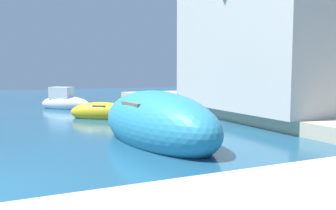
% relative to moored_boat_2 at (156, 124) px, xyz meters
% --- Properties ---
extents(quay_promenade, '(44.00, 32.00, 0.50)m').
position_rel_moored_boat_2_xyz_m(quay_promenade, '(-1.04, -3.50, -0.31)').
color(quay_promenade, beige).
rests_on(quay_promenade, ground).
extents(moored_boat_2, '(2.78, 6.12, 2.04)m').
position_rel_moored_boat_2_xyz_m(moored_boat_2, '(0.00, 0.00, 0.00)').
color(moored_boat_2, teal).
rests_on(moored_boat_2, ground).
extents(moored_boat_3, '(3.08, 3.00, 1.50)m').
position_rel_moored_boat_2_xyz_m(moored_boat_3, '(-1.06, 11.53, -0.18)').
color(moored_boat_3, white).
rests_on(moored_boat_3, ground).
extents(moored_boat_4, '(3.15, 2.64, 0.97)m').
position_rel_moored_boat_2_xyz_m(moored_boat_4, '(-0.14, 6.27, -0.29)').
color(moored_boat_4, gold).
rests_on(moored_boat_4, ground).
extents(waterfront_building_main, '(7.12, 9.01, 8.99)m').
position_rel_moored_boat_2_xyz_m(waterfront_building_main, '(7.65, 3.12, 4.49)').
color(waterfront_building_main, beige).
rests_on(waterfront_building_main, quay_promenade).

